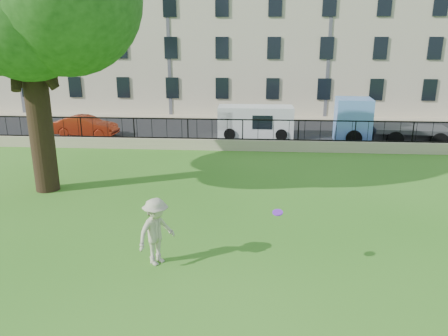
# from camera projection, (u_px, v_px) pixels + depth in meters

# --- Properties ---
(ground) EXTENTS (120.00, 120.00, 0.00)m
(ground) POSITION_uv_depth(u_px,v_px,m) (229.00, 253.00, 12.52)
(ground) COLOR #30731B
(ground) RESTS_ON ground
(retaining_wall) EXTENTS (50.00, 0.40, 0.60)m
(retaining_wall) POSITION_uv_depth(u_px,v_px,m) (242.00, 145.00, 23.90)
(retaining_wall) COLOR tan
(retaining_wall) RESTS_ON ground
(iron_railing) EXTENTS (50.00, 0.05, 1.13)m
(iron_railing) POSITION_uv_depth(u_px,v_px,m) (243.00, 130.00, 23.65)
(iron_railing) COLOR black
(iron_railing) RESTS_ON retaining_wall
(street) EXTENTS (60.00, 9.00, 0.01)m
(street) POSITION_uv_depth(u_px,v_px,m) (245.00, 132.00, 28.47)
(street) COLOR black
(street) RESTS_ON ground
(sidewalk) EXTENTS (60.00, 1.40, 0.12)m
(sidewalk) POSITION_uv_depth(u_px,v_px,m) (247.00, 118.00, 33.42)
(sidewalk) COLOR tan
(sidewalk) RESTS_ON ground
(building_row) EXTENTS (56.40, 10.40, 13.80)m
(building_row) POSITION_uv_depth(u_px,v_px,m) (249.00, 26.00, 36.87)
(building_row) COLOR beige
(building_row) RESTS_ON ground
(man) EXTENTS (1.28, 1.39, 1.88)m
(man) POSITION_uv_depth(u_px,v_px,m) (156.00, 232.00, 11.72)
(man) COLOR #B5AF93
(man) RESTS_ON ground
(frisbee) EXTENTS (0.35, 0.35, 0.12)m
(frisbee) POSITION_uv_depth(u_px,v_px,m) (278.00, 212.00, 11.07)
(frisbee) COLOR purple
(red_sedan) EXTENTS (4.00, 1.68, 1.28)m
(red_sedan) POSITION_uv_depth(u_px,v_px,m) (86.00, 126.00, 27.18)
(red_sedan) COLOR #AF2F15
(red_sedan) RESTS_ON street
(white_van) EXTENTS (4.59, 1.84, 1.92)m
(white_van) POSITION_uv_depth(u_px,v_px,m) (255.00, 122.00, 26.91)
(white_van) COLOR silver
(white_van) RESTS_ON street
(blue_truck) EXTENTS (6.27, 2.64, 2.57)m
(blue_truck) POSITION_uv_depth(u_px,v_px,m) (389.00, 121.00, 25.32)
(blue_truck) COLOR #5E8EDE
(blue_truck) RESTS_ON street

